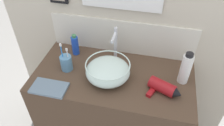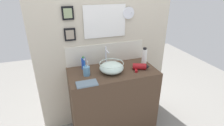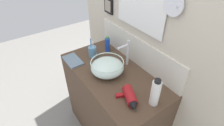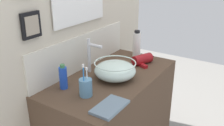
% 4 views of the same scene
% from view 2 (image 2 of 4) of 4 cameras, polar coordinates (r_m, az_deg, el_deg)
% --- Properties ---
extents(vanity_counter, '(1.04, 0.53, 0.89)m').
position_cam_2_polar(vanity_counter, '(2.31, 0.18, -12.40)').
color(vanity_counter, '#4C3828').
rests_on(vanity_counter, ground).
extents(back_panel, '(1.77, 0.10, 2.42)m').
position_cam_2_polar(back_panel, '(2.22, -2.31, 8.21)').
color(back_panel, beige).
rests_on(back_panel, ground).
extents(glass_bowl_sink, '(0.28, 0.28, 0.12)m').
position_cam_2_polar(glass_bowl_sink, '(2.01, -0.15, -1.44)').
color(glass_bowl_sink, silver).
rests_on(glass_bowl_sink, vanity_counter).
extents(faucet, '(0.02, 0.12, 0.25)m').
position_cam_2_polar(faucet, '(2.16, -1.88, 2.68)').
color(faucet, silver).
rests_on(faucet, vanity_counter).
extents(hair_drier, '(0.21, 0.14, 0.08)m').
position_cam_2_polar(hair_drier, '(2.12, 9.29, -1.19)').
color(hair_drier, maroon).
rests_on(hair_drier, vanity_counter).
extents(toothbrush_cup, '(0.08, 0.08, 0.21)m').
position_cam_2_polar(toothbrush_cup, '(1.97, -8.32, -2.56)').
color(toothbrush_cup, '#598CB2').
rests_on(toothbrush_cup, vanity_counter).
extents(spray_bottle, '(0.05, 0.05, 0.16)m').
position_cam_2_polar(spray_bottle, '(2.12, -9.30, -0.07)').
color(spray_bottle, blue).
rests_on(spray_bottle, vanity_counter).
extents(lotion_bottle, '(0.06, 0.06, 0.22)m').
position_cam_2_polar(lotion_bottle, '(2.24, 10.49, 2.11)').
color(lotion_bottle, white).
rests_on(lotion_bottle, vanity_counter).
extents(hand_towel, '(0.22, 0.13, 0.02)m').
position_cam_2_polar(hand_towel, '(1.82, -8.22, -6.67)').
color(hand_towel, slate).
rests_on(hand_towel, vanity_counter).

